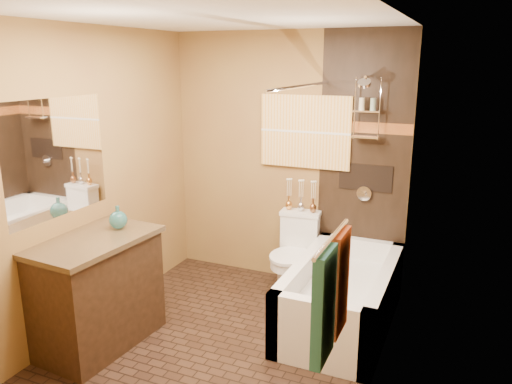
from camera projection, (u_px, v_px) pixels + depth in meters
The scene contains 23 objects.
floor at pixel (219, 348), 3.97m from camera, with size 3.00×3.00×0.00m, color black.
wall_left at pixel (87, 181), 4.11m from camera, with size 0.02×3.00×2.50m, color olive.
wall_right at pixel (381, 217), 3.19m from camera, with size 0.02×3.00×2.50m, color olive.
wall_back at pixel (286, 160), 4.98m from camera, with size 2.40×0.02×2.50m, color olive.
wall_front at pixel (64, 275), 2.32m from camera, with size 2.40×0.02×2.50m, color olive.
ceiling at pixel (212, 17), 3.33m from camera, with size 3.00×3.00×0.00m, color silver.
alcove_tile_back at pixel (363, 167), 4.67m from camera, with size 0.85×0.01×2.50m, color black.
alcove_tile_right at pixel (397, 189), 3.86m from camera, with size 0.01×1.50×2.50m, color black.
mosaic_band_back at pixel (365, 128), 4.57m from camera, with size 0.85×0.01×0.10m, color brown.
mosaic_band_right at pixel (399, 142), 3.77m from camera, with size 0.01×1.50×0.10m, color brown.
alcove_niche at pixel (365, 178), 4.68m from camera, with size 0.50×0.01×0.25m, color black.
shower_fixtures at pixel (366, 124), 4.46m from camera, with size 0.24×0.33×1.16m.
curtain_rod at pixel (302, 86), 3.96m from camera, with size 0.03×0.03×1.55m, color silver.
towel_bar at pixel (332, 238), 2.23m from camera, with size 0.02×0.02×0.55m, color silver.
towel_teal at pixel (324, 306), 2.18m from camera, with size 0.05×0.22×0.52m, color #21616E.
towel_rust at pixel (339, 283), 2.41m from camera, with size 0.05×0.22×0.52m, color maroon.
sunset_painting at pixel (305, 132), 4.80m from camera, with size 0.90×0.04×0.70m, color gold.
vanity_mirror at pixel (57, 158), 3.77m from camera, with size 0.01×1.00×0.90m, color white.
bathtub at pixel (342, 301), 4.27m from camera, with size 0.80×1.50×0.55m.
toilet at pixel (294, 253), 4.87m from camera, with size 0.41×0.60×0.77m.
vanity at pixel (96, 291), 3.94m from camera, with size 0.69×1.05×0.90m.
teal_bottle at pixel (118, 217), 4.02m from camera, with size 0.15×0.15×0.23m, color #246C6D, non-canonical shape.
bud_vases at pixel (301, 195), 4.89m from camera, with size 0.32×0.07×0.31m.
Camera 1 is at (1.68, -3.11, 2.22)m, focal length 35.00 mm.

